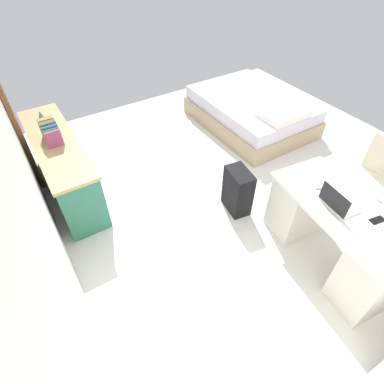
% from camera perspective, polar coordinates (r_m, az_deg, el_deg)
% --- Properties ---
extents(ground_plane, '(5.69, 5.69, 0.00)m').
position_cam_1_polar(ground_plane, '(4.08, 8.38, 0.94)').
color(ground_plane, silver).
extents(wall_back, '(4.69, 0.10, 2.84)m').
position_cam_1_polar(wall_back, '(2.56, -30.59, 6.05)').
color(wall_back, silver).
rests_on(wall_back, ground_plane).
extents(door_wooden, '(0.88, 0.05, 2.04)m').
position_cam_1_polar(door_wooden, '(4.34, -31.28, 14.09)').
color(door_wooden, brown).
rests_on(door_wooden, ground_plane).
extents(desk, '(1.51, 0.84, 0.73)m').
position_cam_1_polar(desk, '(3.32, 25.07, -7.13)').
color(desk, silver).
rests_on(desk, ground_plane).
extents(office_chair, '(0.52, 0.52, 0.94)m').
position_cam_1_polar(office_chair, '(4.01, 30.32, 1.29)').
color(office_chair, black).
rests_on(office_chair, ground_plane).
extents(credenza, '(1.80, 0.48, 0.76)m').
position_cam_1_polar(credenza, '(4.07, -22.78, 4.40)').
color(credenza, '#2D7056').
rests_on(credenza, ground_plane).
extents(bed, '(1.90, 1.41, 0.58)m').
position_cam_1_polar(bed, '(5.26, 10.95, 14.49)').
color(bed, tan).
rests_on(bed, ground_plane).
extents(suitcase_black, '(0.39, 0.27, 0.56)m').
position_cam_1_polar(suitcase_black, '(3.62, 8.48, 0.23)').
color(suitcase_black, black).
rests_on(suitcase_black, ground_plane).
extents(laptop, '(0.34, 0.26, 0.21)m').
position_cam_1_polar(laptop, '(3.03, 25.41, -1.79)').
color(laptop, silver).
rests_on(laptop, desk).
extents(computer_mouse, '(0.07, 0.11, 0.03)m').
position_cam_1_polar(computer_mouse, '(3.19, 22.65, 0.99)').
color(computer_mouse, white).
rests_on(computer_mouse, desk).
extents(cell_phone_near_laptop, '(0.09, 0.15, 0.01)m').
position_cam_1_polar(cell_phone_near_laptop, '(3.10, 31.19, -4.49)').
color(cell_phone_near_laptop, black).
rests_on(cell_phone_near_laptop, desk).
extents(book_row, '(0.32, 0.17, 0.24)m').
position_cam_1_polar(book_row, '(3.81, -24.81, 10.09)').
color(book_row, '#90406B').
rests_on(book_row, credenza).
extents(figurine_small, '(0.08, 0.08, 0.11)m').
position_cam_1_polar(figurine_small, '(4.32, -26.30, 12.70)').
color(figurine_small, '#4C7FBF').
rests_on(figurine_small, credenza).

